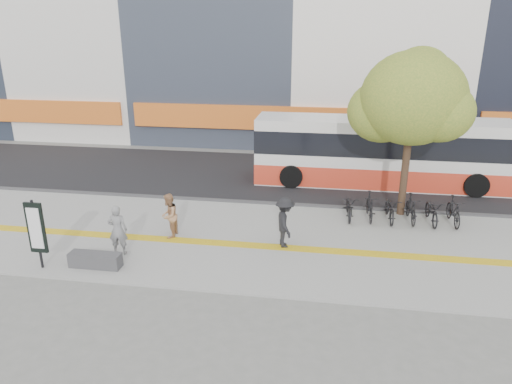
% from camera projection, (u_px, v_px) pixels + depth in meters
% --- Properties ---
extents(ground, '(120.00, 120.00, 0.00)m').
position_uv_depth(ground, '(189.00, 257.00, 15.16)').
color(ground, slate).
rests_on(ground, ground).
extents(sidewalk, '(40.00, 7.00, 0.08)m').
position_uv_depth(sidewalk, '(201.00, 237.00, 16.55)').
color(sidewalk, gray).
rests_on(sidewalk, ground).
extents(tactile_strip, '(40.00, 0.45, 0.01)m').
position_uv_depth(tactile_strip, '(198.00, 241.00, 16.07)').
color(tactile_strip, gold).
rests_on(tactile_strip, sidewalk).
extents(street, '(40.00, 8.00, 0.06)m').
position_uv_depth(street, '(241.00, 174.00, 23.53)').
color(street, black).
rests_on(street, ground).
extents(curb, '(40.00, 0.25, 0.14)m').
position_uv_depth(curb, '(223.00, 201.00, 19.79)').
color(curb, '#38383B').
rests_on(curb, ground).
extents(bench, '(1.60, 0.45, 0.45)m').
position_uv_depth(bench, '(95.00, 260.00, 14.33)').
color(bench, '#38383B').
rests_on(bench, sidewalk).
extents(signboard, '(0.55, 0.10, 2.20)m').
position_uv_depth(signboard, '(36.00, 229.00, 13.92)').
color(signboard, black).
rests_on(signboard, sidewalk).
extents(street_tree, '(4.40, 3.80, 6.31)m').
position_uv_depth(street_tree, '(412.00, 100.00, 17.08)').
color(street_tree, '#311F16').
rests_on(street_tree, sidewalk).
extents(bus, '(11.45, 2.71, 3.05)m').
position_uv_depth(bus, '(380.00, 154.00, 21.59)').
color(bus, silver).
rests_on(bus, street).
extents(bicycle_row, '(4.44, 1.79, 1.03)m').
position_uv_depth(bicycle_row, '(400.00, 209.00, 17.66)').
color(bicycle_row, black).
rests_on(bicycle_row, sidewalk).
extents(seated_woman, '(0.66, 0.49, 1.67)m').
position_uv_depth(seated_woman, '(118.00, 230.00, 14.96)').
color(seated_woman, black).
rests_on(seated_woman, sidewalk).
extents(pedestrian_tan, '(0.60, 0.77, 1.58)m').
position_uv_depth(pedestrian_tan, '(169.00, 216.00, 16.20)').
color(pedestrian_tan, '#AF7E57').
rests_on(pedestrian_tan, sidewalk).
extents(pedestrian_dark, '(0.94, 1.26, 1.73)m').
position_uv_depth(pedestrian_dark, '(285.00, 222.00, 15.45)').
color(pedestrian_dark, black).
rests_on(pedestrian_dark, sidewalk).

